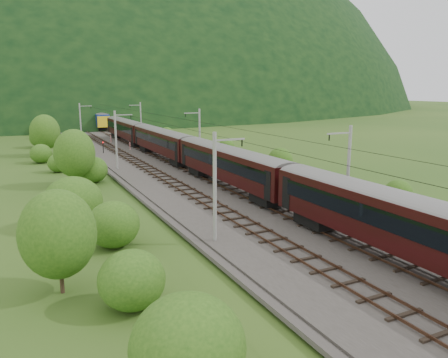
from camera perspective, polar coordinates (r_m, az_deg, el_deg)
name	(u,v)px	position (r m, az deg, el deg)	size (l,w,h in m)	color
ground	(285,232)	(35.55, 7.98, -6.88)	(600.00, 600.00, 0.00)	#2A4D18
railbed	(229,202)	(43.77, 0.65, -2.97)	(14.00, 220.00, 0.30)	#38332D
track_left	(207,202)	(42.72, -2.23, -3.04)	(2.40, 220.00, 0.27)	brown
track_right	(250,197)	(44.81, 3.39, -2.34)	(2.40, 220.00, 0.27)	brown
catenary_left	(116,139)	(61.53, -13.87, 5.13)	(2.54, 192.28, 8.00)	gray
catenary_right	(199,135)	(65.22, -3.27, 5.82)	(2.54, 192.28, 8.00)	gray
overhead_wires	(229,132)	(42.52, 0.67, 6.12)	(4.83, 198.00, 0.03)	black
mountain_main	(43,107)	(288.62, -22.59, 8.73)	(504.00, 360.00, 244.00)	black
train	(191,146)	(58.44, -4.34, 4.27)	(3.10, 147.55, 5.40)	black
hazard_post_near	(111,139)	(92.68, -14.57, 5.10)	(0.16, 0.16, 1.48)	red
hazard_post_far	(130,146)	(80.73, -12.18, 4.25)	(0.15, 0.15, 1.45)	red
signal	(103,146)	(77.76, -15.51, 4.11)	(0.21, 0.21, 1.94)	black
vegetation_left	(64,167)	(52.50, -20.14, 1.42)	(10.98, 150.71, 6.98)	#295316
vegetation_right	(343,182)	(48.48, 15.27, -0.37)	(6.61, 104.10, 3.21)	#295316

